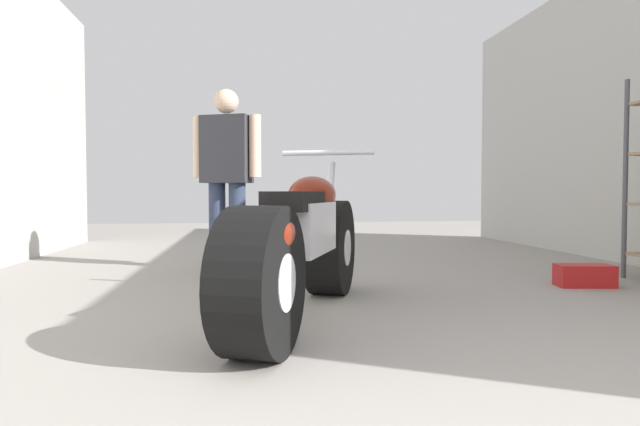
# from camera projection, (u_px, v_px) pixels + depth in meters

# --- Properties ---
(ground_plane) EXTENTS (17.48, 17.48, 0.00)m
(ground_plane) POSITION_uv_depth(u_px,v_px,m) (339.00, 281.00, 4.37)
(ground_plane) COLOR gray
(motorcycle_maroon_cruiser) EXTENTS (1.05, 2.12, 1.02)m
(motorcycle_maroon_cruiser) POSITION_uv_depth(u_px,v_px,m) (301.00, 246.00, 3.02)
(motorcycle_maroon_cruiser) COLOR black
(motorcycle_maroon_cruiser) RESTS_ON ground_plane
(mechanic_in_blue) EXTENTS (0.67, 0.39, 1.69)m
(mechanic_in_blue) POSITION_uv_depth(u_px,v_px,m) (227.00, 168.00, 4.99)
(mechanic_in_blue) COLOR #2D3851
(mechanic_in_blue) RESTS_ON ground_plane
(red_toolbox) EXTENTS (0.44, 0.27, 0.17)m
(red_toolbox) POSITION_uv_depth(u_px,v_px,m) (585.00, 276.00, 4.11)
(red_toolbox) COLOR #B21919
(red_toolbox) RESTS_ON ground_plane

